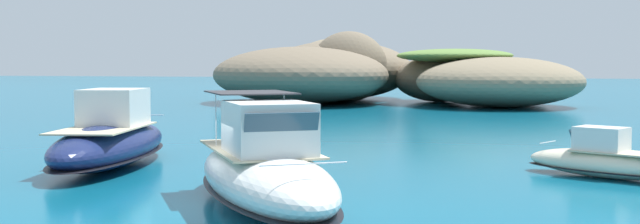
{
  "coord_description": "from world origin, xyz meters",
  "views": [
    {
      "loc": [
        8.31,
        -20.45,
        4.3
      ],
      "look_at": [
        -0.28,
        13.67,
        1.97
      ],
      "focal_mm": 41.29,
      "sensor_mm": 36.0,
      "label": 1
    }
  ],
  "objects_px": {
    "islet_small": "(480,80)",
    "motorboat_white": "(265,172)",
    "motorboat_cream": "(608,161)",
    "islet_large": "(322,72)",
    "motorboat_navy": "(111,141)"
  },
  "relations": [
    {
      "from": "islet_small",
      "to": "motorboat_white",
      "type": "xyz_separation_m",
      "value": [
        -4.38,
        -57.19,
        -1.49
      ]
    },
    {
      "from": "islet_small",
      "to": "motorboat_cream",
      "type": "relative_size",
      "value": 3.78
    },
    {
      "from": "islet_large",
      "to": "motorboat_navy",
      "type": "xyz_separation_m",
      "value": [
        4.53,
        -54.51,
        -2.26
      ]
    },
    {
      "from": "islet_small",
      "to": "motorboat_white",
      "type": "bearing_deg",
      "value": -94.38
    },
    {
      "from": "islet_large",
      "to": "motorboat_navy",
      "type": "bearing_deg",
      "value": -85.25
    },
    {
      "from": "islet_large",
      "to": "islet_small",
      "type": "height_order",
      "value": "islet_large"
    },
    {
      "from": "motorboat_cream",
      "to": "islet_large",
      "type": "bearing_deg",
      "value": 114.68
    },
    {
      "from": "motorboat_cream",
      "to": "islet_small",
      "type": "bearing_deg",
      "value": 97.42
    },
    {
      "from": "motorboat_white",
      "to": "motorboat_navy",
      "type": "relative_size",
      "value": 0.96
    },
    {
      "from": "islet_small",
      "to": "motorboat_cream",
      "type": "bearing_deg",
      "value": -82.58
    },
    {
      "from": "islet_large",
      "to": "motorboat_navy",
      "type": "height_order",
      "value": "islet_large"
    },
    {
      "from": "islet_large",
      "to": "motorboat_white",
      "type": "relative_size",
      "value": 3.27
    },
    {
      "from": "motorboat_navy",
      "to": "motorboat_cream",
      "type": "xyz_separation_m",
      "value": [
        19.68,
        1.83,
        -0.44
      ]
    },
    {
      "from": "motorboat_white",
      "to": "motorboat_navy",
      "type": "height_order",
      "value": "motorboat_white"
    },
    {
      "from": "motorboat_navy",
      "to": "motorboat_cream",
      "type": "distance_m",
      "value": 19.77
    }
  ]
}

